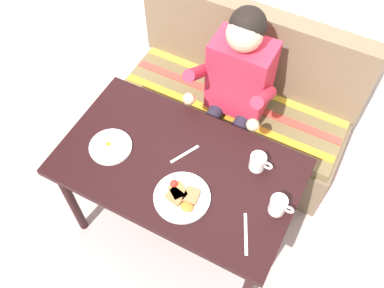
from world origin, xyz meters
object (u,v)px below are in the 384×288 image
table (178,173)px  person (235,87)px  couch (235,108)px  coffee_mug (278,206)px  plate_breakfast (182,197)px  coffee_mug_second (258,162)px  knife (246,234)px  fork (185,154)px  plate_eggs (111,147)px

table → person: (0.04, 0.59, 0.09)m
couch → coffee_mug: (0.52, -0.77, 0.45)m
plate_breakfast → coffee_mug: 0.45m
coffee_mug_second → knife: coffee_mug_second is taller
person → coffee_mug: 0.76m
table → coffee_mug_second: coffee_mug_second is taller
person → fork: (-0.04, -0.52, -0.01)m
plate_breakfast → plate_eggs: (-0.46, 0.08, -0.00)m
table → knife: (0.44, -0.17, 0.08)m
table → plate_breakfast: size_ratio=4.45×
person → coffee_mug_second: size_ratio=10.27×
table → person: person is taller
table → plate_breakfast: (0.10, -0.15, 0.10)m
fork → plate_eggs: bearing=-131.7°
coffee_mug → couch: bearing=124.2°
coffee_mug_second → fork: 0.36m
knife → coffee_mug: bearing=40.3°
couch → knife: couch is taller
couch → plate_eggs: size_ratio=6.62×
table → knife: knife is taller
couch → fork: 0.80m
person → plate_breakfast: person is taller
table → knife: bearing=-21.6°
person → plate_eggs: 0.76m
plate_breakfast → plate_eggs: bearing=169.8°
person → plate_breakfast: bearing=-85.1°
plate_breakfast → coffee_mug: (0.42, 0.15, 0.04)m
plate_eggs → knife: plate_eggs is taller
person → couch: bearing=102.7°
plate_breakfast → plate_eggs: size_ratio=1.24×
table → coffee_mug_second: bearing=26.3°
table → coffee_mug_second: size_ratio=10.17×
table → plate_breakfast: 0.21m
person → knife: 0.86m
fork → plate_breakfast: bearing=-38.6°
plate_breakfast → couch: bearing=96.4°
table → coffee_mug: size_ratio=10.17×
coffee_mug → knife: (-0.08, -0.17, -0.05)m
plate_eggs → knife: size_ratio=1.09×
couch → plate_eggs: (-0.35, -0.83, 0.41)m
table → knife: size_ratio=6.00×
coffee_mug_second → plate_breakfast: bearing=-127.5°
person → knife: person is taller
plate_eggs → knife: bearing=-7.7°
plate_eggs → coffee_mug_second: bearing=18.8°
person → fork: bearing=-94.0°
coffee_mug → table: bearing=179.8°
fork → coffee_mug: bearing=19.1°
couch → plate_eggs: couch is taller
table → plate_eggs: bearing=-169.2°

